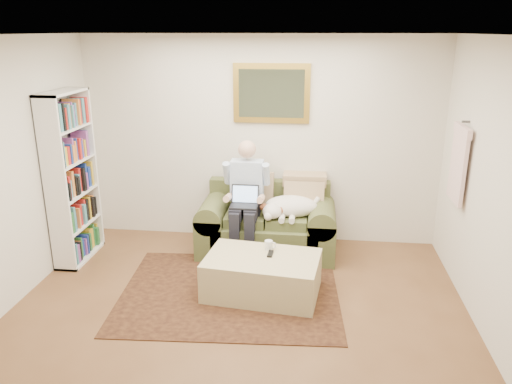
% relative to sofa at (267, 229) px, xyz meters
% --- Properties ---
extents(room_shell, '(4.51, 5.00, 2.61)m').
position_rel_sofa_xyz_m(room_shell, '(-0.14, -1.69, 1.01)').
color(room_shell, brown).
rests_on(room_shell, ground).
extents(rug, '(2.37, 1.95, 0.01)m').
position_rel_sofa_xyz_m(rug, '(-0.28, -1.09, -0.28)').
color(rug, black).
rests_on(rug, room_shell).
extents(sofa, '(1.66, 0.84, 1.00)m').
position_rel_sofa_xyz_m(sofa, '(0.00, 0.00, 0.00)').
color(sofa, '#566334').
rests_on(sofa, room_shell).
extents(seated_man, '(0.55, 0.78, 1.40)m').
position_rel_sofa_xyz_m(seated_man, '(-0.25, -0.15, 0.41)').
color(seated_man, '#8CA8D8').
rests_on(seated_man, sofa).
extents(laptop, '(0.32, 0.25, 0.23)m').
position_rel_sofa_xyz_m(laptop, '(-0.25, -0.22, 0.45)').
color(laptop, black).
rests_on(laptop, seated_man).
extents(sleeping_dog, '(0.68, 0.43, 0.25)m').
position_rel_sofa_xyz_m(sleeping_dog, '(0.30, -0.08, 0.35)').
color(sleeping_dog, white).
rests_on(sleeping_dog, sofa).
extents(ottoman, '(1.23, 0.86, 0.42)m').
position_rel_sofa_xyz_m(ottoman, '(0.06, -1.08, -0.08)').
color(ottoman, '#CDBF88').
rests_on(ottoman, room_shell).
extents(coffee_mug, '(0.08, 0.08, 0.10)m').
position_rel_sofa_xyz_m(coffee_mug, '(0.10, -0.88, 0.18)').
color(coffee_mug, white).
rests_on(coffee_mug, ottoman).
extents(tv_remote, '(0.06, 0.15, 0.02)m').
position_rel_sofa_xyz_m(tv_remote, '(0.13, -1.00, 0.14)').
color(tv_remote, black).
rests_on(tv_remote, ottoman).
extents(bookshelf, '(0.28, 0.80, 2.00)m').
position_rel_sofa_xyz_m(bookshelf, '(-2.24, -0.45, 0.71)').
color(bookshelf, white).
rests_on(bookshelf, room_shell).
extents(wall_mirror, '(0.94, 0.04, 0.72)m').
position_rel_sofa_xyz_m(wall_mirror, '(0.00, 0.43, 1.61)').
color(wall_mirror, gold).
rests_on(wall_mirror, room_shell).
extents(hanging_shirt, '(0.06, 0.52, 0.90)m').
position_rel_sofa_xyz_m(hanging_shirt, '(2.05, -0.45, 1.06)').
color(hanging_shirt, '#F6CBCC').
rests_on(hanging_shirt, room_shell).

